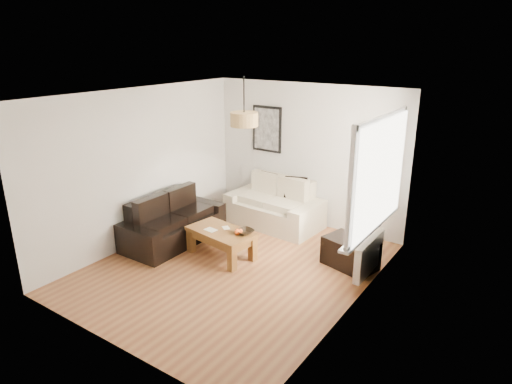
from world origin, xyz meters
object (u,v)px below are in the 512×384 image
Objects in this scene: sofa_leather at (173,220)px; coffee_table at (221,243)px; ottoman at (350,253)px; loveseat_cream at (274,203)px.

coffee_table is (1.03, 0.01, -0.17)m from sofa_leather.
coffee_table reaches higher than ottoman.
loveseat_cream is at bearing -33.46° from sofa_leather.
sofa_leather reaches higher than ottoman.
loveseat_cream is 1.58× the size of coffee_table.
loveseat_cream is at bearing 157.75° from ottoman.
ottoman is (2.88, 0.83, -0.17)m from sofa_leather.
sofa_leather is 1.04m from coffee_table.
sofa_leather is 1.66× the size of coffee_table.
sofa_leather is (-1.04, -1.59, -0.04)m from loveseat_cream.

